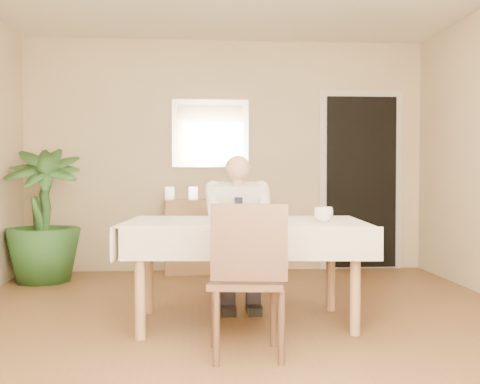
{
  "coord_description": "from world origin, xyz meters",
  "views": [
    {
      "loc": [
        -0.34,
        -4.31,
        1.09
      ],
      "look_at": [
        0.0,
        0.35,
        0.95
      ],
      "focal_mm": 45.0,
      "sensor_mm": 36.0,
      "label": 1
    }
  ],
  "objects": [
    {
      "name": "window",
      "position": [
        0.0,
        -2.47,
        1.45
      ],
      "size": [
        1.34,
        0.04,
        1.44
      ],
      "color": "silver",
      "rests_on": "room"
    },
    {
      "name": "food",
      "position": [
        0.0,
        0.26,
        0.78
      ],
      "size": [
        0.14,
        0.14,
        0.06
      ],
      "primitive_type": "ellipsoid",
      "color": "olive",
      "rests_on": "dining_table"
    },
    {
      "name": "mirror",
      "position": [
        -0.18,
        2.47,
        1.55
      ],
      "size": [
        0.86,
        0.04,
        0.76
      ],
      "color": "silver",
      "rests_on": "room"
    },
    {
      "name": "photo_frame_left",
      "position": [
        -0.63,
        2.4,
        0.88
      ],
      "size": [
        0.1,
        0.02,
        0.14
      ],
      "primitive_type": "cube",
      "color": "silver",
      "rests_on": "sideboard"
    },
    {
      "name": "dining_table",
      "position": [
        0.01,
        0.02,
        0.67
      ],
      "size": [
        1.79,
        1.14,
        0.75
      ],
      "rotation": [
        0.0,
        0.0,
        -0.08
      ],
      "color": "#A57950",
      "rests_on": "ground"
    },
    {
      "name": "photo_frame_right",
      "position": [
        -0.03,
        2.38,
        0.88
      ],
      "size": [
        0.1,
        0.02,
        0.14
      ],
      "primitive_type": "cube",
      "color": "silver",
      "rests_on": "sideboard"
    },
    {
      "name": "sideboard",
      "position": [
        -0.18,
        2.32,
        0.4
      ],
      "size": [
        1.03,
        0.42,
        0.81
      ],
      "primitive_type": "cube",
      "rotation": [
        0.0,
        0.0,
        0.07
      ],
      "color": "#A57950",
      "rests_on": "ground"
    },
    {
      "name": "room",
      "position": [
        0.0,
        0.0,
        1.3
      ],
      "size": [
        5.0,
        5.02,
        2.6
      ],
      "color": "brown",
      "rests_on": "ground"
    },
    {
      "name": "seated_man",
      "position": [
        0.01,
        0.61,
        0.69
      ],
      "size": [
        0.48,
        0.72,
        1.24
      ],
      "color": "white",
      "rests_on": "ground"
    },
    {
      "name": "coffee_mug",
      "position": [
        0.55,
        -0.15,
        0.81
      ],
      "size": [
        0.15,
        0.15,
        0.1
      ],
      "primitive_type": "imported",
      "rotation": [
        0.0,
        0.0,
        -0.11
      ],
      "color": "white",
      "rests_on": "dining_table"
    },
    {
      "name": "fork",
      "position": [
        -0.04,
        0.2,
        0.78
      ],
      "size": [
        0.01,
        0.13,
        0.01
      ],
      "primitive_type": "cylinder",
      "rotation": [
        1.57,
        0.0,
        0.0
      ],
      "color": "silver",
      "rests_on": "dining_table"
    },
    {
      "name": "chair_far",
      "position": [
        0.01,
        0.89,
        0.46
      ],
      "size": [
        0.43,
        0.43,
        0.83
      ],
      "rotation": [
        0.0,
        0.0,
        0.09
      ],
      "color": "#482C20",
      "rests_on": "ground"
    },
    {
      "name": "knife",
      "position": [
        0.04,
        0.2,
        0.78
      ],
      "size": [
        0.01,
        0.13,
        0.01
      ],
      "primitive_type": "cylinder",
      "rotation": [
        1.57,
        0.0,
        0.0
      ],
      "color": "silver",
      "rests_on": "dining_table"
    },
    {
      "name": "doorway",
      "position": [
        1.55,
        2.46,
        1.0
      ],
      "size": [
        0.96,
        0.07,
        2.1
      ],
      "color": "silver",
      "rests_on": "ground"
    },
    {
      "name": "photo_frame_center",
      "position": [
        -0.37,
        2.39,
        0.88
      ],
      "size": [
        0.1,
        0.02,
        0.14
      ],
      "primitive_type": "cube",
      "color": "silver",
      "rests_on": "sideboard"
    },
    {
      "name": "potted_palm",
      "position": [
        -1.89,
        1.87,
        0.68
      ],
      "size": [
        0.85,
        0.85,
        1.36
      ],
      "primitive_type": "imported",
      "rotation": [
        0.0,
        0.0,
        0.12
      ],
      "color": "#244F1F",
      "rests_on": "ground"
    },
    {
      "name": "plate",
      "position": [
        0.0,
        0.26,
        0.76
      ],
      "size": [
        0.26,
        0.26,
        0.02
      ],
      "primitive_type": "cylinder",
      "color": "white",
      "rests_on": "dining_table"
    },
    {
      "name": "chair_near",
      "position": [
        -0.04,
        -0.84,
        0.52
      ],
      "size": [
        0.49,
        0.49,
        0.92
      ],
      "rotation": [
        0.0,
        0.0,
        -0.13
      ],
      "color": "#482C20",
      "rests_on": "ground"
    }
  ]
}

